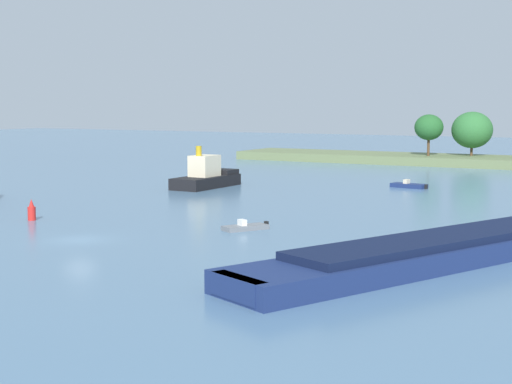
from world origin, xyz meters
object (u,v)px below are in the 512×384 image
at_px(small_motorboat, 245,227).
at_px(channel_buoy_red, 32,211).
at_px(tugboat, 207,176).
at_px(cargo_barge, 485,241).
at_px(fishing_skiff, 409,185).

bearing_deg(small_motorboat, channel_buoy_red, -166.63).
relative_size(tugboat, channel_buoy_red, 5.54).
relative_size(small_motorboat, cargo_barge, 0.10).
bearing_deg(tugboat, cargo_barge, -34.45).
bearing_deg(cargo_barge, fishing_skiff, 114.49).
distance_m(tugboat, small_motorboat, 33.12).
bearing_deg(tugboat, channel_buoy_red, -88.02).
relative_size(cargo_barge, channel_buoy_red, 21.00).
relative_size(small_motorboat, channel_buoy_red, 2.11).
xyz_separation_m(small_motorboat, channel_buoy_red, (-19.25, -4.58, 0.58)).
xyz_separation_m(tugboat, cargo_barge, (39.94, -27.39, -0.38)).
height_order(tugboat, fishing_skiff, tugboat).
distance_m(tugboat, cargo_barge, 48.43).
bearing_deg(channel_buoy_red, small_motorboat, 13.37).
distance_m(tugboat, fishing_skiff, 25.04).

